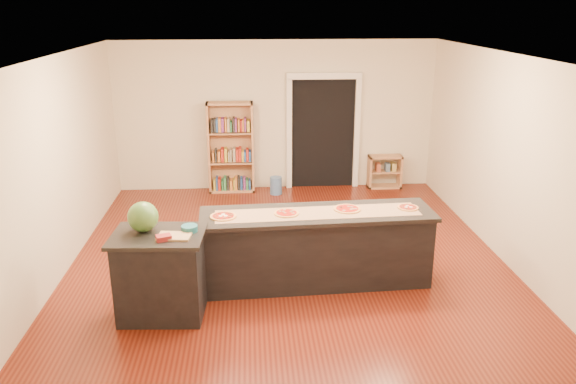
{
  "coord_description": "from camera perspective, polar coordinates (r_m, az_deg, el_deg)",
  "views": [
    {
      "loc": [
        -0.5,
        -6.97,
        3.43
      ],
      "look_at": [
        0.0,
        0.2,
        1.0
      ],
      "focal_mm": 35.0,
      "sensor_mm": 36.0,
      "label": 1
    }
  ],
  "objects": [
    {
      "name": "waste_bin",
      "position": [
        10.56,
        -1.23,
        0.66
      ],
      "size": [
        0.23,
        0.23,
        0.33
      ],
      "primitive_type": "cylinder",
      "color": "#486BA1",
      "rests_on": "ground"
    },
    {
      "name": "watermelon",
      "position": [
        6.43,
        -14.52,
        -2.46
      ],
      "size": [
        0.34,
        0.34,
        0.34
      ],
      "primitive_type": "sphere",
      "color": "#144214",
      "rests_on": "side_counter"
    },
    {
      "name": "pizza_b",
      "position": [
        6.9,
        -0.15,
        -2.15
      ],
      "size": [
        0.3,
        0.3,
        0.02
      ],
      "color": "#DE9B55",
      "rests_on": "kitchen_island"
    },
    {
      "name": "side_counter",
      "position": [
        6.58,
        -12.78,
        -8.19
      ],
      "size": [
        1.02,
        0.74,
        1.01
      ],
      "rotation": [
        0.0,
        0.0,
        -0.06
      ],
      "color": "black",
      "rests_on": "ground"
    },
    {
      "name": "pizza_a",
      "position": [
        6.85,
        -6.6,
        -2.45
      ],
      "size": [
        0.33,
        0.33,
        0.02
      ],
      "color": "#DE9B55",
      "rests_on": "kitchen_island"
    },
    {
      "name": "kraft_paper",
      "position": [
        6.95,
        3.03,
        -2.13
      ],
      "size": [
        2.55,
        0.57,
        0.0
      ],
      "primitive_type": "cube",
      "rotation": [
        0.0,
        0.0,
        0.05
      ],
      "color": "#8F694A",
      "rests_on": "kitchen_island"
    },
    {
      "name": "room",
      "position": [
        7.27,
        0.11,
        2.48
      ],
      "size": [
        6.0,
        7.0,
        2.8
      ],
      "color": "beige",
      "rests_on": "ground"
    },
    {
      "name": "bookshelf",
      "position": [
        10.59,
        -5.83,
        4.51
      ],
      "size": [
        0.85,
        0.3,
        1.71
      ],
      "primitive_type": "cube",
      "color": "tan",
      "rests_on": "ground"
    },
    {
      "name": "pizza_d",
      "position": [
        7.25,
        12.09,
        -1.54
      ],
      "size": [
        0.28,
        0.28,
        0.02
      ],
      "color": "#DE9B55",
      "rests_on": "kitchen_island"
    },
    {
      "name": "low_shelf",
      "position": [
        11.05,
        9.79,
        2.06
      ],
      "size": [
        0.64,
        0.27,
        0.64
      ],
      "primitive_type": "cube",
      "color": "tan",
      "rests_on": "ground"
    },
    {
      "name": "package_red",
      "position": [
        6.19,
        -12.52,
        -4.55
      ],
      "size": [
        0.19,
        0.16,
        0.06
      ],
      "primitive_type": "cube",
      "rotation": [
        0.0,
        0.0,
        0.35
      ],
      "color": "maroon",
      "rests_on": "side_counter"
    },
    {
      "name": "cutting_board",
      "position": [
        6.24,
        -11.48,
        -4.42
      ],
      "size": [
        0.38,
        0.28,
        0.02
      ],
      "primitive_type": "cube",
      "rotation": [
        0.0,
        0.0,
        -0.12
      ],
      "color": "tan",
      "rests_on": "side_counter"
    },
    {
      "name": "kitchen_island",
      "position": [
        7.16,
        2.93,
        -5.65
      ],
      "size": [
        2.91,
        0.79,
        0.96
      ],
      "rotation": [
        0.0,
        0.0,
        0.05
      ],
      "color": "black",
      "rests_on": "ground"
    },
    {
      "name": "pizza_c",
      "position": [
        7.08,
        6.04,
        -1.71
      ],
      "size": [
        0.32,
        0.32,
        0.02
      ],
      "color": "#DE9B55",
      "rests_on": "kitchen_island"
    },
    {
      "name": "package_teal",
      "position": [
        6.36,
        -9.98,
        -3.67
      ],
      "size": [
        0.18,
        0.18,
        0.07
      ],
      "primitive_type": "cylinder",
      "color": "#195966",
      "rests_on": "side_counter"
    },
    {
      "name": "doorway",
      "position": [
        10.76,
        3.59,
        6.69
      ],
      "size": [
        1.4,
        0.09,
        2.21
      ],
      "color": "black",
      "rests_on": "room"
    }
  ]
}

